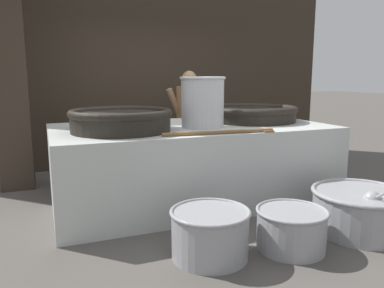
% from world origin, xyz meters
% --- Properties ---
extents(ground_plane, '(60.00, 60.00, 0.00)m').
position_xyz_m(ground_plane, '(0.00, 0.00, 0.00)').
color(ground_plane, '#56514C').
extents(back_wall, '(7.10, 0.24, 4.33)m').
position_xyz_m(back_wall, '(0.00, 2.27, 2.16)').
color(back_wall, '#382D23').
rests_on(back_wall, ground_plane).
extents(support_pillar, '(0.42, 0.42, 4.33)m').
position_xyz_m(support_pillar, '(-2.07, 1.34, 2.16)').
color(support_pillar, '#382D23').
rests_on(support_pillar, ground_plane).
extents(hearth_platform, '(3.33, 1.76, 0.93)m').
position_xyz_m(hearth_platform, '(0.00, 0.00, 0.46)').
color(hearth_platform, silver).
rests_on(hearth_platform, ground_plane).
extents(giant_wok_near, '(1.12, 1.12, 0.24)m').
position_xyz_m(giant_wok_near, '(-0.91, -0.19, 1.06)').
color(giant_wok_near, black).
rests_on(giant_wok_near, hearth_platform).
extents(giant_wok_far, '(1.23, 1.23, 0.21)m').
position_xyz_m(giant_wok_far, '(0.92, 0.15, 1.04)').
color(giant_wok_far, black).
rests_on(giant_wok_far, hearth_platform).
extents(stock_pot, '(0.54, 0.54, 0.59)m').
position_xyz_m(stock_pot, '(0.05, -0.21, 1.23)').
color(stock_pot, silver).
rests_on(stock_pot, hearth_platform).
extents(stirring_paddle, '(1.23, 0.17, 0.04)m').
position_xyz_m(stirring_paddle, '(0.06, -0.78, 0.95)').
color(stirring_paddle, brown).
rests_on(stirring_paddle, hearth_platform).
extents(cook, '(0.46, 0.64, 1.61)m').
position_xyz_m(cook, '(0.41, 1.16, 0.87)').
color(cook, '#9E7551').
rests_on(cook, ground_plane).
extents(prep_bowl_vegetables, '(0.96, 1.23, 0.81)m').
position_xyz_m(prep_bowl_vegetables, '(1.15, -1.60, 0.23)').
color(prep_bowl_vegetables, '#9E9EA3').
rests_on(prep_bowl_vegetables, ground_plane).
extents(prep_bowl_meat, '(0.69, 0.69, 0.42)m').
position_xyz_m(prep_bowl_meat, '(-0.45, -1.54, 0.23)').
color(prep_bowl_meat, '#9E9EA3').
rests_on(prep_bowl_meat, ground_plane).
extents(prep_bowl_extra, '(0.64, 0.64, 0.37)m').
position_xyz_m(prep_bowl_extra, '(0.28, -1.67, 0.20)').
color(prep_bowl_extra, '#9E9EA3').
rests_on(prep_bowl_extra, ground_plane).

